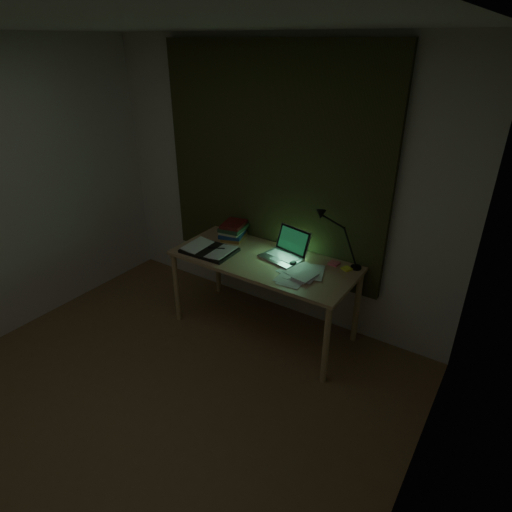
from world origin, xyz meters
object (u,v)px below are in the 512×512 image
(loose_papers, at_px, (301,274))
(desk_lamp, at_px, (359,242))
(desk, at_px, (263,295))
(book_stack, at_px, (233,230))
(laptop, at_px, (281,246))
(open_textbook, at_px, (209,250))

(loose_papers, height_order, desk_lamp, desk_lamp)
(desk, relative_size, book_stack, 6.46)
(desk_lamp, bearing_deg, laptop, -153.88)
(desk, xyz_separation_m, book_stack, (-0.48, 0.21, 0.45))
(loose_papers, xyz_separation_m, desk_lamp, (0.32, 0.35, 0.23))
(book_stack, relative_size, loose_papers, 0.76)
(open_textbook, distance_m, desk_lamp, 1.30)
(open_textbook, relative_size, loose_papers, 1.38)
(laptop, relative_size, open_textbook, 0.85)
(desk, height_order, laptop, laptop)
(open_textbook, height_order, loose_papers, open_textbook)
(open_textbook, height_order, desk_lamp, desk_lamp)
(open_textbook, bearing_deg, desk, 14.52)
(loose_papers, bearing_deg, desk, 170.09)
(laptop, height_order, open_textbook, laptop)
(desk_lamp, bearing_deg, open_textbook, -152.07)
(laptop, bearing_deg, loose_papers, -16.99)
(open_textbook, xyz_separation_m, loose_papers, (0.89, 0.07, -0.01))
(desk, xyz_separation_m, desk_lamp, (0.73, 0.28, 0.61))
(desk_lamp, bearing_deg, desk, -150.25)
(book_stack, height_order, desk_lamp, desk_lamp)
(laptop, distance_m, loose_papers, 0.35)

